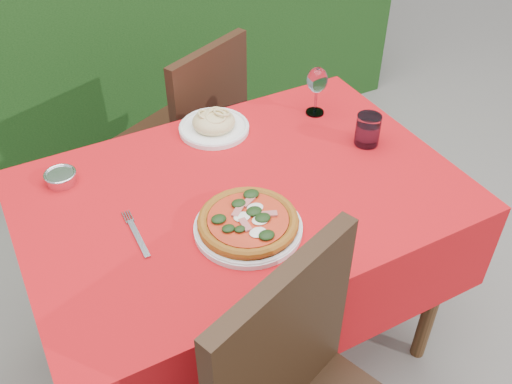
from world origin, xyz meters
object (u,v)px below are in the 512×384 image
pizza_plate (248,223)px  fork (139,238)px  wine_glass (317,82)px  water_glass (368,131)px  pasta_plate (214,124)px  steel_ramekin (61,178)px  chair_far (194,128)px

pizza_plate → fork: 0.29m
pizza_plate → wine_glass: bearing=40.7°
pizza_plate → wine_glass: wine_glass is taller
pizza_plate → wine_glass: size_ratio=1.92×
pizza_plate → water_glass: water_glass is taller
pasta_plate → steel_ramekin: pasta_plate is taller
steel_ramekin → wine_glass: bearing=-2.1°
chair_far → water_glass: chair_far is taller
chair_far → pizza_plate: 0.91m
fork → pizza_plate: bearing=-20.1°
fork → water_glass: bearing=6.5°
water_glass → wine_glass: size_ratio=0.59×
wine_glass → fork: (-0.75, -0.30, -0.12)m
chair_far → wine_glass: 0.63m
chair_far → water_glass: (0.33, -0.67, 0.28)m
chair_far → fork: size_ratio=4.29×
pizza_plate → pasta_plate: 0.49m
water_glass → steel_ramekin: size_ratio=1.19×
chair_far → pizza_plate: (-0.19, -0.85, 0.26)m
pizza_plate → pasta_plate: pasta_plate is taller
fork → wine_glass: bearing=23.4°
pizza_plate → wine_glass: 0.63m
pasta_plate → wine_glass: size_ratio=1.34×
wine_glass → pizza_plate: bearing=-139.3°
chair_far → pasta_plate: (-0.07, -0.37, 0.26)m
pasta_plate → wine_glass: bearing=-10.9°
pasta_plate → pizza_plate: bearing=-104.4°
fork → pasta_plate: bearing=44.7°
steel_ramekin → pizza_plate: bearing=-48.4°
chair_far → steel_ramekin: chair_far is taller
water_glass → fork: bearing=-174.9°
water_glass → fork: (-0.79, -0.07, -0.04)m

